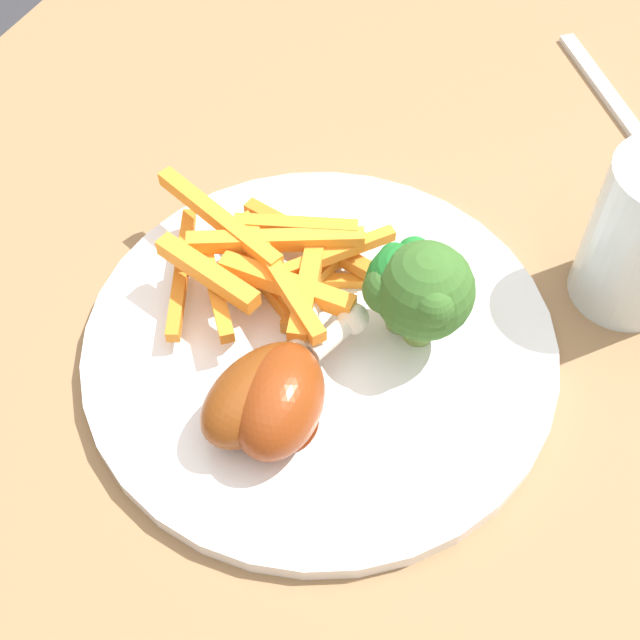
# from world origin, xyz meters

# --- Properties ---
(dining_table) EXTENTS (1.04, 0.84, 0.73)m
(dining_table) POSITION_xyz_m (0.00, 0.00, 0.63)
(dining_table) COLOR #8E6B47
(dining_table) RESTS_ON ground_plane
(dinner_plate) EXTENTS (0.29, 0.29, 0.01)m
(dinner_plate) POSITION_xyz_m (0.06, 0.04, 0.74)
(dinner_plate) COLOR white
(dinner_plate) RESTS_ON dining_table
(broccoli_floret_front) EXTENTS (0.06, 0.06, 0.07)m
(broccoli_floret_front) POSITION_xyz_m (0.09, -0.01, 0.79)
(broccoli_floret_front) COLOR #83AB50
(broccoli_floret_front) RESTS_ON dinner_plate
(broccoli_floret_middle) EXTENTS (0.05, 0.05, 0.06)m
(broccoli_floret_middle) POSITION_xyz_m (0.10, 0.00, 0.79)
(broccoli_floret_middle) COLOR #7DA45C
(broccoli_floret_middle) RESTS_ON dinner_plate
(carrot_fries_pile) EXTENTS (0.13, 0.17, 0.04)m
(carrot_fries_pile) POSITION_xyz_m (0.09, 0.08, 0.77)
(carrot_fries_pile) COLOR orange
(carrot_fries_pile) RESTS_ON dinner_plate
(chicken_drumstick_near) EXTENTS (0.13, 0.07, 0.04)m
(chicken_drumstick_near) POSITION_xyz_m (0.00, 0.04, 0.77)
(chicken_drumstick_near) COLOR #57220B
(chicken_drumstick_near) RESTS_ON dinner_plate
(chicken_drumstick_far) EXTENTS (0.13, 0.06, 0.05)m
(chicken_drumstick_far) POSITION_xyz_m (0.00, 0.04, 0.77)
(chicken_drumstick_far) COLOR #5D1F0A
(chicken_drumstick_far) RESTS_ON dinner_plate
(fork) EXTENTS (0.15, 0.13, 0.00)m
(fork) POSITION_xyz_m (0.36, -0.07, 0.74)
(fork) COLOR silver
(fork) RESTS_ON dining_table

